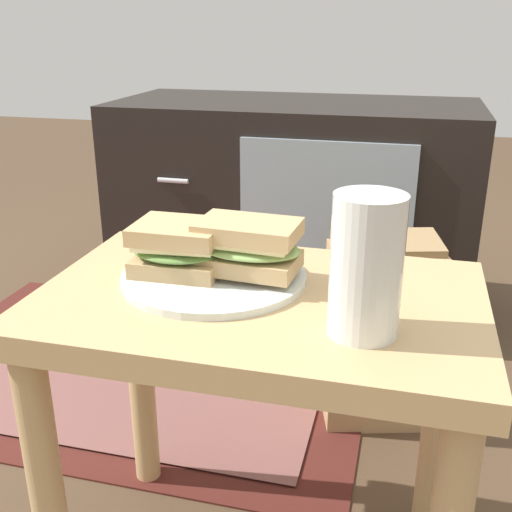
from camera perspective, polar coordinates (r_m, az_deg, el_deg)
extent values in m
cube|color=tan|center=(0.79, 0.32, -4.63)|extent=(0.56, 0.36, 0.04)
cylinder|color=tan|center=(0.89, -18.77, -20.14)|extent=(0.04, 0.04, 0.43)
cylinder|color=tan|center=(1.09, -10.59, -10.86)|extent=(0.04, 0.04, 0.43)
cylinder|color=tan|center=(1.01, 16.45, -14.27)|extent=(0.04, 0.04, 0.43)
cube|color=black|center=(1.74, 3.46, 4.54)|extent=(0.96, 0.44, 0.58)
cube|color=#8C9EA8|center=(1.50, 6.30, 2.25)|extent=(0.42, 0.01, 0.44)
cylinder|color=silver|center=(1.57, -7.69, 6.94)|extent=(0.08, 0.01, 0.01)
cylinder|color=silver|center=(1.63, -7.32, -0.58)|extent=(0.08, 0.01, 0.01)
cube|color=#4C1E19|center=(1.53, -10.88, -9.96)|extent=(1.09, 0.77, 0.01)
cube|color=brown|center=(1.53, -10.89, -9.82)|extent=(0.89, 0.63, 0.00)
cylinder|color=silver|center=(0.82, -3.91, -1.88)|extent=(0.25, 0.25, 0.01)
cube|color=tan|center=(0.82, -7.09, -0.65)|extent=(0.12, 0.09, 0.02)
ellipsoid|color=#608C42|center=(0.82, -7.15, 0.59)|extent=(0.12, 0.10, 0.02)
cube|color=beige|center=(0.81, -7.18, 1.32)|extent=(0.11, 0.09, 0.01)
cube|color=tan|center=(0.81, -7.22, 2.25)|extent=(0.11, 0.09, 0.02)
cube|color=tan|center=(0.80, -0.72, -0.54)|extent=(0.13, 0.09, 0.02)
ellipsoid|color=#8CB260|center=(0.79, -0.72, 0.73)|extent=(0.15, 0.10, 0.02)
cube|color=beige|center=(0.79, -0.73, 1.48)|extent=(0.12, 0.08, 0.01)
cube|color=tan|center=(0.79, -0.73, 2.44)|extent=(0.13, 0.09, 0.02)
cylinder|color=silver|center=(0.66, 10.17, -0.93)|extent=(0.08, 0.08, 0.16)
cylinder|color=orange|center=(0.67, 10.12, -1.71)|extent=(0.07, 0.07, 0.13)
cylinder|color=white|center=(0.64, 10.52, 4.14)|extent=(0.07, 0.07, 0.01)
cube|color=tan|center=(1.27, 11.36, -7.33)|extent=(0.24, 0.18, 0.38)
cube|color=#987950|center=(1.19, 12.04, 1.10)|extent=(0.22, 0.16, 0.03)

